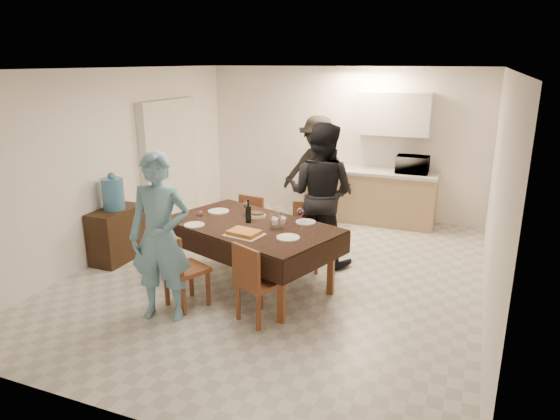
{
  "coord_description": "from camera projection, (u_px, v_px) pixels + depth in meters",
  "views": [
    {
      "loc": [
        2.27,
        -5.6,
        2.69
      ],
      "look_at": [
        0.13,
        -0.3,
        0.97
      ],
      "focal_mm": 32.0,
      "sensor_mm": 36.0,
      "label": 1
    }
  ],
  "objects": [
    {
      "name": "floor",
      "position": [
        279.0,
        274.0,
        6.56
      ],
      "size": [
        5.0,
        6.0,
        0.02
      ],
      "primitive_type": "cube",
      "color": "beige",
      "rests_on": "ground"
    },
    {
      "name": "ceiling",
      "position": [
        279.0,
        69.0,
        5.82
      ],
      "size": [
        5.0,
        6.0,
        0.02
      ],
      "primitive_type": "cube",
      "color": "white",
      "rests_on": "wall_back"
    },
    {
      "name": "wall_back",
      "position": [
        342.0,
        142.0,
        8.86
      ],
      "size": [
        5.0,
        0.02,
        2.6
      ],
      "primitive_type": "cube",
      "color": "white",
      "rests_on": "floor"
    },
    {
      "name": "wall_front",
      "position": [
        120.0,
        266.0,
        3.52
      ],
      "size": [
        5.0,
        0.02,
        2.6
      ],
      "primitive_type": "cube",
      "color": "white",
      "rests_on": "floor"
    },
    {
      "name": "wall_left",
      "position": [
        116.0,
        163.0,
        7.08
      ],
      "size": [
        0.02,
        6.0,
        2.6
      ],
      "primitive_type": "cube",
      "color": "white",
      "rests_on": "floor"
    },
    {
      "name": "wall_right",
      "position": [
        497.0,
        197.0,
        5.3
      ],
      "size": [
        0.02,
        6.0,
        2.6
      ],
      "primitive_type": "cube",
      "color": "white",
      "rests_on": "floor"
    },
    {
      "name": "stub_partition",
      "position": [
        170.0,
        165.0,
        8.19
      ],
      "size": [
        0.15,
        1.4,
        2.1
      ],
      "primitive_type": "cube",
      "color": "silver",
      "rests_on": "floor"
    },
    {
      "name": "kitchen_base_cabinet",
      "position": [
        369.0,
        197.0,
        8.61
      ],
      "size": [
        2.2,
        0.6,
        0.86
      ],
      "primitive_type": "cube",
      "color": "#9D855E",
      "rests_on": "floor"
    },
    {
      "name": "kitchen_worktop",
      "position": [
        371.0,
        171.0,
        8.48
      ],
      "size": [
        2.24,
        0.64,
        0.05
      ],
      "primitive_type": "cube",
      "color": "#B4B4AE",
      "rests_on": "kitchen_base_cabinet"
    },
    {
      "name": "upper_cabinet",
      "position": [
        394.0,
        114.0,
        8.22
      ],
      "size": [
        1.2,
        0.34,
        0.7
      ],
      "primitive_type": "cube",
      "color": "silver",
      "rests_on": "wall_back"
    },
    {
      "name": "dining_table",
      "position": [
        251.0,
        227.0,
        6.01
      ],
      "size": [
        2.34,
        1.81,
        0.8
      ],
      "rotation": [
        0.0,
        0.0,
        -0.33
      ],
      "color": "black",
      "rests_on": "floor"
    },
    {
      "name": "chair_near_left",
      "position": [
        182.0,
        263.0,
        5.49
      ],
      "size": [
        0.54,
        0.56,
        0.49
      ],
      "rotation": [
        0.0,
        0.0,
        -0.41
      ],
      "color": "brown",
      "rests_on": "floor"
    },
    {
      "name": "chair_near_right",
      "position": [
        256.0,
        276.0,
        5.17
      ],
      "size": [
        0.53,
        0.55,
        0.48
      ],
      "rotation": [
        0.0,
        0.0,
        -0.42
      ],
      "color": "brown",
      "rests_on": "floor"
    },
    {
      "name": "chair_far_left",
      "position": [
        242.0,
        224.0,
        6.83
      ],
      "size": [
        0.45,
        0.45,
        0.47
      ],
      "rotation": [
        0.0,
        0.0,
        3.02
      ],
      "color": "brown",
      "rests_on": "floor"
    },
    {
      "name": "chair_far_right",
      "position": [
        304.0,
        232.0,
        6.51
      ],
      "size": [
        0.48,
        0.48,
        0.48
      ],
      "rotation": [
        0.0,
        0.0,
        3.36
      ],
      "color": "brown",
      "rests_on": "floor"
    },
    {
      "name": "console",
      "position": [
        117.0,
        235.0,
        6.94
      ],
      "size": [
        0.4,
        0.8,
        0.74
      ],
      "primitive_type": "cube",
      "color": "black",
      "rests_on": "floor"
    },
    {
      "name": "water_jug",
      "position": [
        113.0,
        194.0,
        6.77
      ],
      "size": [
        0.29,
        0.29,
        0.43
      ],
      "primitive_type": "cylinder",
      "color": "teal",
      "rests_on": "console"
    },
    {
      "name": "wine_bottle",
      "position": [
        248.0,
        211.0,
        6.02
      ],
      "size": [
        0.07,
        0.07,
        0.29
      ],
      "primitive_type": null,
      "color": "black",
      "rests_on": "dining_table"
    },
    {
      "name": "water_pitcher",
      "position": [
        276.0,
        221.0,
        5.8
      ],
      "size": [
        0.12,
        0.12,
        0.19
      ],
      "primitive_type": "cylinder",
      "color": "white",
      "rests_on": "dining_table"
    },
    {
      "name": "savoury_tart",
      "position": [
        244.0,
        233.0,
        5.62
      ],
      "size": [
        0.45,
        0.37,
        0.05
      ],
      "primitive_type": "cube",
      "rotation": [
        0.0,
        0.0,
        -0.16
      ],
      "color": "#C57A39",
      "rests_on": "dining_table"
    },
    {
      "name": "salad_bowl",
      "position": [
        279.0,
        220.0,
        6.04
      ],
      "size": [
        0.16,
        0.16,
        0.06
      ],
      "primitive_type": "cylinder",
      "color": "white",
      "rests_on": "dining_table"
    },
    {
      "name": "mushroom_dish",
      "position": [
        256.0,
        216.0,
        6.26
      ],
      "size": [
        0.22,
        0.22,
        0.04
      ],
      "primitive_type": "cylinder",
      "color": "white",
      "rests_on": "dining_table"
    },
    {
      "name": "wine_glass_a",
      "position": [
        200.0,
        217.0,
        5.95
      ],
      "size": [
        0.08,
        0.08,
        0.18
      ],
      "primitive_type": null,
      "color": "white",
      "rests_on": "dining_table"
    },
    {
      "name": "wine_glass_b",
      "position": [
        301.0,
        215.0,
        6.0
      ],
      "size": [
        0.09,
        0.09,
        0.2
      ],
      "primitive_type": null,
      "color": "white",
      "rests_on": "dining_table"
    },
    {
      "name": "wine_glass_c",
      "position": [
        246.0,
        208.0,
        6.31
      ],
      "size": [
        0.09,
        0.09,
        0.19
      ],
      "primitive_type": null,
      "color": "white",
      "rests_on": "dining_table"
    },
    {
      "name": "plate_near_left",
      "position": [
        194.0,
        225.0,
        5.94
      ],
      "size": [
        0.24,
        0.24,
        0.01
      ],
      "primitive_type": "cylinder",
      "color": "white",
      "rests_on": "dining_table"
    },
    {
      "name": "plate_near_right",
      "position": [
        288.0,
        238.0,
        5.52
      ],
      "size": [
        0.26,
        0.26,
        0.02
      ],
      "primitive_type": "cylinder",
      "color": "white",
      "rests_on": "dining_table"
    },
    {
      "name": "plate_far_left",
      "position": [
        219.0,
        211.0,
        6.48
      ],
      "size": [
        0.27,
        0.27,
        0.02
      ],
      "primitive_type": "cylinder",
      "color": "white",
      "rests_on": "dining_table"
    },
    {
      "name": "plate_far_right",
      "position": [
        306.0,
        222.0,
        6.05
      ],
      "size": [
        0.24,
        0.24,
        0.01
      ],
      "primitive_type": "cylinder",
      "color": "white",
      "rests_on": "dining_table"
    },
    {
      "name": "microwave",
      "position": [
        413.0,
        165.0,
        8.18
      ],
      "size": [
        0.52,
        0.35,
        0.29
      ],
      "primitive_type": "imported",
      "rotation": [
        0.0,
        0.0,
        3.14
      ],
      "color": "silver",
      "rests_on": "kitchen_worktop"
    },
    {
      "name": "person_near",
      "position": [
        160.0,
        237.0,
        5.23
      ],
      "size": [
        0.75,
        0.59,
        1.82
      ],
      "primitive_type": "imported",
      "rotation": [
        0.0,
        0.0,
        0.26
      ],
      "color": "#679DB7",
      "rests_on": "floor"
    },
    {
      "name": "person_far",
      "position": [
        321.0,
        194.0,
        6.69
      ],
      "size": [
        1.01,
        0.82,
        1.94
      ],
      "primitive_type": "imported",
      "rotation": [
        0.0,
        0.0,
        3.04
      ],
      "color": "black",
      "rests_on": "floor"
    },
    {
      "name": "person_kitchen",
      "position": [
        318.0,
        171.0,
        8.35
      ],
      "size": [
        1.18,
        0.68,
        1.83
      ],
      "primitive_type": "imported",
      "color": "black",
      "rests_on": "floor"
    }
  ]
}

